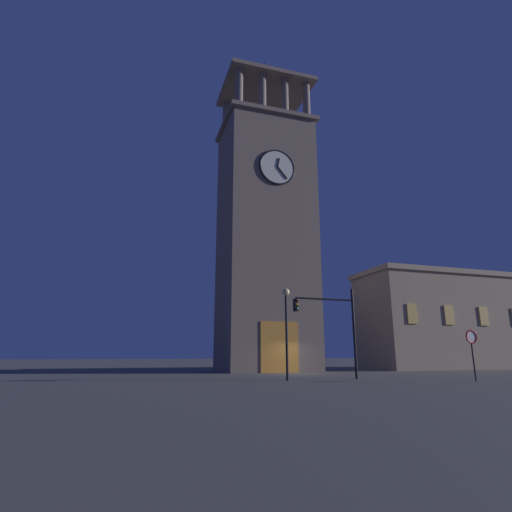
# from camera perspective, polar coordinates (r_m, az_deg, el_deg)

# --- Properties ---
(ground_plane) EXTENTS (200.00, 200.00, 0.00)m
(ground_plane) POSITION_cam_1_polar(r_m,az_deg,el_deg) (31.48, 6.18, -16.34)
(ground_plane) COLOR #56544F
(clocktower) EXTENTS (8.61, 7.19, 31.14)m
(clocktower) POSITION_cam_1_polar(r_m,az_deg,el_deg) (37.49, 1.36, 2.96)
(clocktower) COLOR #75665B
(clocktower) RESTS_ON ground_plane
(adjacent_wing_building) EXTENTS (21.04, 7.05, 9.57)m
(adjacent_wing_building) POSITION_cam_1_polar(r_m,az_deg,el_deg) (47.15, 26.74, -8.25)
(adjacent_wing_building) COLOR gray
(adjacent_wing_building) RESTS_ON ground_plane
(traffic_signal_near) EXTENTS (4.02, 0.41, 5.38)m
(traffic_signal_near) POSITION_cam_1_polar(r_m,az_deg,el_deg) (24.91, 11.04, -8.80)
(traffic_signal_near) COLOR black
(traffic_signal_near) RESTS_ON ground_plane
(street_lamp) EXTENTS (0.44, 0.44, 5.18)m
(street_lamp) POSITION_cam_1_polar(r_m,az_deg,el_deg) (23.43, 4.34, -8.44)
(street_lamp) COLOR black
(street_lamp) RESTS_ON ground_plane
(no_horn_sign) EXTENTS (0.78, 0.14, 2.77)m
(no_horn_sign) POSITION_cam_1_polar(r_m,az_deg,el_deg) (25.73, 28.38, -10.57)
(no_horn_sign) COLOR black
(no_horn_sign) RESTS_ON ground_plane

